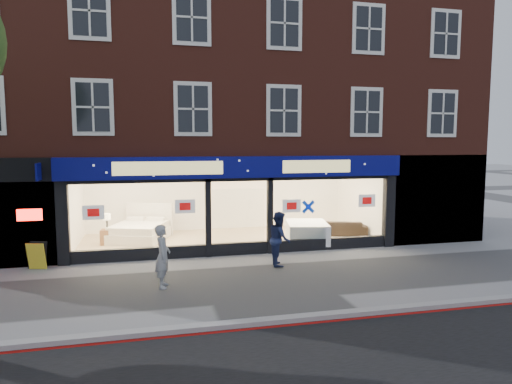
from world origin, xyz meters
name	(u,v)px	position (x,y,z in m)	size (l,w,h in m)	color
ground	(262,281)	(0.00, 0.00, 0.00)	(120.00, 120.00, 0.00)	gray
kerb_line	(299,324)	(0.00, -3.10, 0.01)	(60.00, 0.10, 0.01)	#8C0A07
kerb_stone	(296,318)	(0.00, -2.90, 0.06)	(60.00, 0.25, 0.12)	gray
showroom_floor	(228,240)	(0.00, 5.25, 0.05)	(11.00, 4.50, 0.10)	tan
building	(219,70)	(-0.02, 6.93, 6.67)	(19.00, 8.26, 10.30)	maroon
display_bed	(141,230)	(-3.25, 5.84, 0.45)	(2.49, 2.72, 1.26)	white
bedside_table	(108,237)	(-4.40, 5.26, 0.38)	(0.45, 0.45, 0.55)	brown
mattress_stack	(307,232)	(2.73, 4.00, 0.46)	(1.80, 2.09, 0.72)	white
sofa	(342,228)	(4.53, 4.88, 0.39)	(1.97, 0.77, 0.57)	black
a_board	(37,256)	(-6.19, 2.70, 0.41)	(0.53, 0.34, 0.82)	gold
pedestrian_grey	(163,256)	(-2.63, 0.09, 0.82)	(0.60, 0.39, 1.64)	#97999E
pedestrian_blue	(279,239)	(0.92, 1.46, 0.83)	(0.80, 0.63, 1.66)	#1C254E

